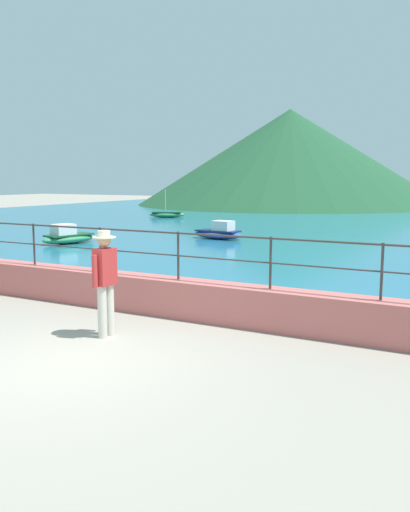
{
  "coord_description": "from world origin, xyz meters",
  "views": [
    {
      "loc": [
        5.27,
        -5.43,
        2.59
      ],
      "look_at": [
        0.3,
        3.7,
        1.1
      ],
      "focal_mm": 38.5,
      "sensor_mm": 36.0,
      "label": 1
    }
  ],
  "objects_px": {
    "boat_5": "(68,237)",
    "person_walking": "(105,278)",
    "boat_2": "(219,232)",
    "boat_4": "(167,214)"
  },
  "relations": [
    {
      "from": "boat_2",
      "to": "boat_4",
      "type": "relative_size",
      "value": 0.96
    },
    {
      "from": "boat_2",
      "to": "boat_5",
      "type": "bearing_deg",
      "value": -136.16
    },
    {
      "from": "boat_2",
      "to": "boat_5",
      "type": "height_order",
      "value": "same"
    },
    {
      "from": "boat_4",
      "to": "boat_5",
      "type": "height_order",
      "value": "boat_4"
    },
    {
      "from": "person_walking",
      "to": "boat_4",
      "type": "height_order",
      "value": "boat_4"
    },
    {
      "from": "boat_5",
      "to": "person_walking",
      "type": "bearing_deg",
      "value": -44.79
    },
    {
      "from": "person_walking",
      "to": "boat_4",
      "type": "xyz_separation_m",
      "value": [
        -13.31,
        22.71,
        -0.72
      ]
    },
    {
      "from": "boat_2",
      "to": "person_walking",
      "type": "bearing_deg",
      "value": -70.38
    },
    {
      "from": "person_walking",
      "to": "boat_4",
      "type": "bearing_deg",
      "value": 120.36
    },
    {
      "from": "person_walking",
      "to": "boat_2",
      "type": "xyz_separation_m",
      "value": [
        -4.74,
        13.29,
        -0.65
      ]
    }
  ]
}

